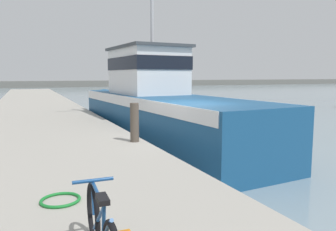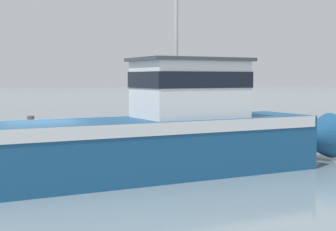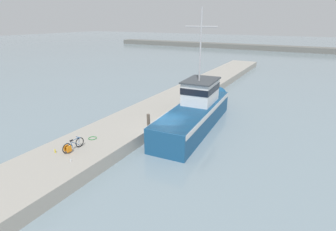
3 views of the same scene
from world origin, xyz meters
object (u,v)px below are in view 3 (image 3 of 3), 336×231
Objects in this scene: water_bottle_by_bike at (71,160)px; fishing_boat_main at (197,109)px; water_bottle_on_curb at (55,151)px; mooring_post at (148,121)px; bicycle_touring at (72,146)px.

fishing_boat_main is at bearing 73.14° from water_bottle_by_bike.
water_bottle_by_bike is (1.79, -0.31, -0.03)m from water_bottle_on_curb.
water_bottle_on_curb is (-5.20, -10.96, -0.45)m from fishing_boat_main.
mooring_post is at bearing 66.25° from water_bottle_on_curb.
water_bottle_by_bike is (-1.10, -6.88, -0.46)m from mooring_post.
water_bottle_by_bike is at bearing -42.15° from bicycle_touring.
fishing_boat_main is 11.17m from bicycle_touring.
water_bottle_on_curb is at bearing -132.83° from bicycle_touring.
fishing_boat_main is 12.14m from water_bottle_on_curb.
bicycle_touring is at bearing 45.05° from water_bottle_on_curb.
bicycle_touring is 1.05m from water_bottle_on_curb.
mooring_post reaches higher than bicycle_touring.
water_bottle_on_curb is 1.37× the size of water_bottle_by_bike.
water_bottle_on_curb reaches higher than water_bottle_by_bike.
mooring_post reaches higher than water_bottle_by_bike.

